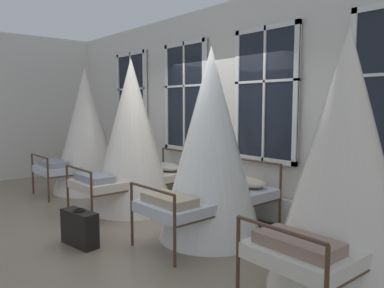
% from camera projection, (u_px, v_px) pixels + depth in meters
% --- Properties ---
extents(ground, '(20.13, 20.13, 0.00)m').
position_uv_depth(ground, '(167.00, 222.00, 5.70)').
color(ground, gray).
extents(back_wall_with_windows, '(10.10, 0.10, 3.39)m').
position_uv_depth(back_wall_with_windows, '(225.00, 109.00, 6.30)').
color(back_wall_with_windows, silver).
rests_on(back_wall_with_windows, ground).
extents(window_bank, '(6.67, 0.10, 2.81)m').
position_uv_depth(window_bank, '(220.00, 140.00, 6.28)').
color(window_bank, black).
rests_on(window_bank, ground).
extents(cot_first, '(1.37, 1.94, 2.50)m').
position_uv_depth(cot_first, '(86.00, 132.00, 7.68)').
color(cot_first, '#4C3323').
rests_on(cot_first, ground).
extents(cot_second, '(1.37, 1.95, 2.52)m').
position_uv_depth(cot_second, '(132.00, 137.00, 6.29)').
color(cot_second, '#4C3323').
rests_on(cot_second, ground).
extents(cot_third, '(1.37, 1.95, 2.51)m').
position_uv_depth(cot_third, '(211.00, 147.00, 4.95)').
color(cot_third, '#4C3323').
rests_on(cot_third, ground).
extents(cot_fourth, '(1.37, 1.96, 2.47)m').
position_uv_depth(cot_fourth, '(344.00, 166.00, 3.51)').
color(cot_fourth, '#4C3323').
rests_on(cot_fourth, ground).
extents(suitcase_dark, '(0.58, 0.29, 0.47)m').
position_uv_depth(suitcase_dark, '(80.00, 228.00, 4.75)').
color(suitcase_dark, black).
rests_on(suitcase_dark, ground).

